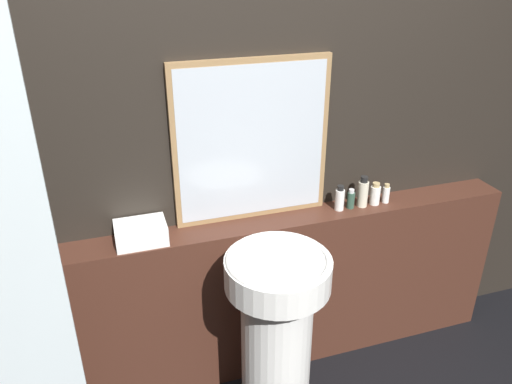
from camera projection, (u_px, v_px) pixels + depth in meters
The scene contains 10 objects.
wall_back at pixel (260, 145), 2.39m from camera, with size 8.00×0.06×2.50m.
vanity_counter at pixel (267, 295), 2.64m from camera, with size 2.64×0.19×0.90m.
pedestal_sink at pixel (276, 335), 2.23m from camera, with size 0.45×0.45×0.96m.
mirror at pixel (252, 142), 2.31m from camera, with size 0.75×0.03×0.78m.
towel_stack at pixel (141, 233), 2.25m from camera, with size 0.23×0.17×0.09m.
shampoo_bottle at pixel (340, 199), 2.52m from camera, with size 0.05×0.05×0.13m.
conditioner_bottle at pixel (351, 199), 2.54m from camera, with size 0.04×0.04×0.10m.
lotion_bottle at pixel (363, 193), 2.55m from camera, with size 0.05×0.05×0.17m.
body_wash_bottle at pixel (375, 194), 2.57m from camera, with size 0.05×0.05×0.12m.
hand_soap_bottle at pixel (386, 194), 2.60m from camera, with size 0.04×0.04×0.10m.
Camera 1 is at (-0.71, -0.86, 2.10)m, focal length 35.00 mm.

